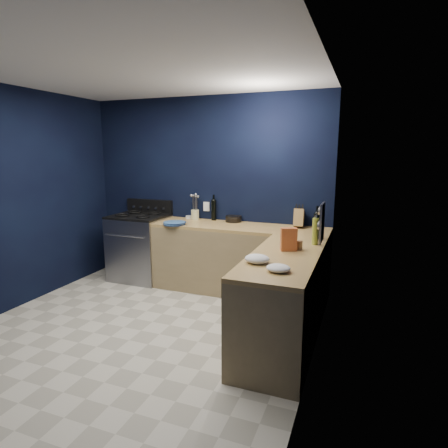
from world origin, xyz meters
The scene contains 28 objects.
floor centered at (0.00, 0.00, -0.01)m, with size 3.50×3.50×0.02m, color #BCB6A6.
ceiling centered at (0.00, 0.00, 2.61)m, with size 3.50×3.50×0.02m, color silver.
wall_back centered at (0.00, 1.76, 1.30)m, with size 3.50×0.02×2.60m, color black.
wall_right centered at (1.76, 0.00, 1.30)m, with size 0.02×3.50×2.60m, color black.
wall_left centered at (-1.76, 0.00, 1.30)m, with size 0.02×3.50×2.60m, color black.
cab_back centered at (0.60, 1.44, 0.43)m, with size 2.30×0.63×0.86m, color #8F7952.
top_back centered at (0.60, 1.44, 0.88)m, with size 2.30×0.63×0.04m, color olive.
cab_right centered at (1.44, 0.29, 0.43)m, with size 0.63×1.67×0.86m, color #8F7952.
top_right centered at (1.44, 0.29, 0.88)m, with size 0.63×1.67×0.04m, color olive.
gas_range centered at (-0.93, 1.42, 0.46)m, with size 0.76×0.66×0.92m, color gray.
oven_door centered at (-0.93, 1.10, 0.45)m, with size 0.59×0.02×0.42m, color black.
cooktop centered at (-0.93, 1.42, 0.94)m, with size 0.76×0.66×0.03m, color black.
backguard centered at (-0.93, 1.72, 1.04)m, with size 0.76×0.06×0.20m, color black.
spice_panel centered at (1.74, 0.55, 1.18)m, with size 0.02×0.28×0.38m, color gray.
wall_outlet centered at (0.00, 1.74, 1.08)m, with size 0.09×0.02×0.13m, color white.
plate_stack centered at (-0.23, 1.20, 0.92)m, with size 0.29×0.29×0.04m, color #35638B.
ramekin centered at (-0.25, 1.69, 0.92)m, with size 0.10×0.10×0.04m, color white.
utensil_crock centered at (-0.13, 1.64, 0.97)m, with size 0.11×0.11×0.14m, color beige.
wine_bottle_back centered at (0.13, 1.69, 1.04)m, with size 0.07×0.07×0.28m, color black.
lemon_basket centered at (0.44, 1.67, 0.94)m, with size 0.22×0.22×0.08m, color black.
knife_block centered at (1.33, 1.63, 1.01)m, with size 0.12×0.20×0.22m, color olive.
wine_bottle_right centered at (1.63, 1.05, 1.04)m, with size 0.07×0.07×0.29m, color black.
oil_bottle centered at (1.65, 0.77, 1.04)m, with size 0.06×0.06×0.28m, color olive.
spice_jar_near centered at (1.53, 0.50, 0.95)m, with size 0.04×0.04×0.09m, color olive.
spice_jar_far centered at (1.54, 0.52, 0.94)m, with size 0.05×0.05×0.09m, color olive.
crouton_bag centered at (1.44, 0.44, 1.01)m, with size 0.15×0.07×0.23m, color #A82527.
towel_front centered at (1.27, -0.07, 0.94)m, with size 0.22×0.19×0.08m, color white.
towel_end centered at (1.49, -0.23, 0.93)m, with size 0.20×0.18×0.06m, color white.
Camera 1 is at (2.11, -3.07, 1.86)m, focal length 29.84 mm.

